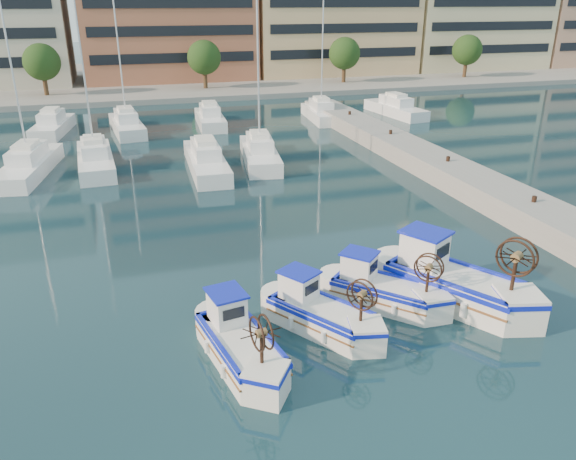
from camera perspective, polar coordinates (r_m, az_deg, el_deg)
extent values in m
plane|color=#1B4248|center=(20.30, 4.93, -9.42)|extent=(300.00, 300.00, 0.00)
cube|color=gray|center=(32.56, 21.34, 2.82)|extent=(3.00, 60.00, 1.20)
cube|color=gray|center=(83.84, -12.65, 14.83)|extent=(180.00, 40.00, 0.60)
cylinder|color=#3F2B19|center=(70.42, -23.39, 13.20)|extent=(0.50, 0.50, 3.00)
sphere|color=#264719|center=(70.12, -23.74, 15.36)|extent=(4.00, 4.00, 4.00)
cylinder|color=#3F2B19|center=(70.84, -8.39, 14.79)|extent=(0.50, 0.50, 3.00)
sphere|color=#264719|center=(70.54, -8.52, 16.96)|extent=(4.00, 4.00, 4.00)
cylinder|color=#3F2B19|center=(75.66, 5.68, 15.39)|extent=(0.50, 0.50, 3.00)
sphere|color=#264719|center=(75.38, 5.77, 17.43)|extent=(4.00, 4.00, 4.00)
cylinder|color=#3F2B19|center=(84.14, 17.52, 15.21)|extent=(0.50, 0.50, 3.00)
sphere|color=#264719|center=(83.89, 17.75, 17.03)|extent=(4.00, 4.00, 4.00)
cube|color=white|center=(40.51, -24.76, 5.81)|extent=(3.67, 9.22, 1.00)
cylinder|color=silver|center=(39.48, -26.07, 13.45)|extent=(0.12, 0.12, 11.00)
cube|color=white|center=(40.44, -18.96, 6.64)|extent=(2.63, 8.72, 1.00)
cylinder|color=silver|center=(39.41, -19.99, 14.34)|extent=(0.12, 0.12, 11.00)
cube|color=white|center=(38.31, -8.30, 6.80)|extent=(2.56, 9.31, 1.00)
cube|color=white|center=(39.78, -2.88, 7.59)|extent=(3.39, 8.57, 1.00)
cylinder|color=silver|center=(38.73, -3.04, 15.48)|extent=(0.12, 0.12, 11.00)
cube|color=white|center=(52.64, -22.76, 9.59)|extent=(3.37, 7.80, 1.00)
cube|color=white|center=(50.97, -16.03, 10.08)|extent=(2.94, 8.31, 1.00)
cylinder|color=silver|center=(50.16, -16.72, 16.21)|extent=(0.12, 0.12, 11.00)
cube|color=white|center=(52.20, -7.90, 11.00)|extent=(2.66, 7.57, 1.00)
cube|color=white|center=(54.37, 3.36, 11.63)|extent=(2.87, 7.62, 1.00)
cylinder|color=silver|center=(53.61, 3.50, 17.41)|extent=(0.12, 0.12, 11.00)
cube|color=white|center=(57.55, 10.84, 11.88)|extent=(3.11, 8.58, 1.00)
cube|color=white|center=(18.09, -4.82, -12.04)|extent=(2.27, 4.01, 0.95)
cube|color=#0E1CB9|center=(17.89, -4.86, -11.09)|extent=(2.34, 4.13, 0.14)
cube|color=blue|center=(17.92, -4.86, -11.24)|extent=(1.85, 3.57, 0.05)
cube|color=white|center=(18.43, -6.23, -7.83)|extent=(1.18, 1.33, 0.99)
cube|color=#0E1CB9|center=(18.16, -6.30, -6.36)|extent=(1.34, 1.49, 0.07)
cylinder|color=#331E14|center=(16.30, -2.69, -12.06)|extent=(0.11, 0.11, 1.04)
cylinder|color=brown|center=(15.99, -2.73, -10.41)|extent=(0.33, 0.30, 0.25)
torus|color=#331E14|center=(15.94, -3.18, -10.53)|extent=(0.25, 1.05, 1.05)
torus|color=#331E14|center=(16.03, -2.28, -10.29)|extent=(0.25, 1.05, 1.05)
cube|color=white|center=(19.67, 3.46, -8.96)|extent=(3.28, 3.91, 0.91)
cube|color=#0E1CB9|center=(19.49, 3.48, -8.09)|extent=(3.38, 4.03, 0.14)
cube|color=blue|center=(19.52, 3.48, -8.23)|extent=(2.80, 3.42, 0.05)
cube|color=white|center=(19.76, 1.11, -5.64)|extent=(1.41, 1.47, 0.96)
cube|color=#0E1CB9|center=(19.52, 1.12, -4.29)|extent=(1.59, 1.65, 0.07)
cylinder|color=#331E14|center=(18.42, 7.44, -8.00)|extent=(0.10, 0.10, 1.01)
cylinder|color=brown|center=(18.15, 7.53, -6.54)|extent=(0.37, 0.35, 0.24)
torus|color=#331E14|center=(18.06, 7.30, -6.69)|extent=(0.60, 0.89, 1.02)
torus|color=#331E14|center=(18.25, 7.75, -6.38)|extent=(0.60, 0.89, 1.02)
cube|color=white|center=(21.40, 9.70, -6.47)|extent=(3.66, 3.75, 0.92)
cube|color=#0E1CB9|center=(21.23, 9.77, -5.65)|extent=(3.77, 3.86, 0.14)
cube|color=blue|center=(21.26, 9.76, -5.78)|extent=(3.15, 3.25, 0.05)
cube|color=white|center=(21.29, 7.23, -3.62)|extent=(1.48, 1.49, 0.96)
cube|color=#0E1CB9|center=(21.07, 7.30, -2.34)|extent=(1.66, 1.67, 0.07)
cylinder|color=#331E14|center=(20.55, 13.98, -5.08)|extent=(0.10, 0.10, 1.01)
cylinder|color=brown|center=(20.31, 14.12, -3.72)|extent=(0.37, 0.37, 0.24)
torus|color=#331E14|center=(20.20, 14.02, -3.87)|extent=(0.74, 0.79, 1.02)
torus|color=#331E14|center=(20.43, 14.23, -3.58)|extent=(0.74, 0.79, 1.02)
cube|color=white|center=(22.08, 16.51, -5.75)|extent=(4.24, 5.20, 1.21)
cube|color=#0E1CB9|center=(21.87, 16.64, -4.69)|extent=(4.37, 5.36, 0.18)
cube|color=blue|center=(21.90, 16.62, -4.86)|extent=(3.61, 4.56, 0.07)
cube|color=white|center=(22.09, 13.69, -1.86)|extent=(1.85, 1.93, 1.26)
cube|color=#0E1CB9|center=(21.82, 13.85, -0.21)|extent=(2.09, 2.17, 0.09)
cylinder|color=#331E14|center=(20.86, 21.94, -4.32)|extent=(0.14, 0.14, 1.33)
cylinder|color=brown|center=(20.56, 22.23, -2.55)|extent=(0.48, 0.46, 0.32)
torus|color=#331E14|center=(20.41, 22.05, -2.70)|extent=(0.76, 1.20, 1.34)
torus|color=#331E14|center=(20.71, 22.40, -2.39)|extent=(0.76, 1.20, 1.34)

